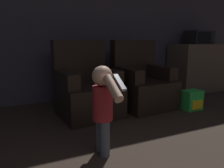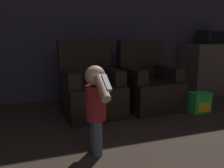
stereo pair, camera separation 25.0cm
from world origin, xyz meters
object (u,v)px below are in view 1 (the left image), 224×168
at_px(armchair_right, 142,84).
at_px(person_toddler, 103,103).
at_px(armchair_left, 86,90).
at_px(microwave, 199,37).
at_px(toy_backpack, 192,100).

xyz_separation_m(armchair_right, person_toddler, (-1.10, -1.12, 0.13)).
distance_m(armchair_left, microwave, 2.65).
distance_m(armchair_left, armchair_right, 0.90).
height_order(armchair_right, toy_backpack, armchair_right).
distance_m(person_toddler, microwave, 3.21).
bearing_deg(microwave, toy_backpack, -136.90).
relative_size(armchair_right, microwave, 2.10).
relative_size(armchair_left, toy_backpack, 3.49).
distance_m(toy_backpack, microwave, 1.68).
bearing_deg(microwave, person_toddler, -149.33).
xyz_separation_m(armchair_right, toy_backpack, (0.58, -0.47, -0.20)).
height_order(armchair_left, person_toddler, armchair_left).
height_order(person_toddler, microwave, microwave).
height_order(armchair_left, armchair_right, same).
xyz_separation_m(armchair_left, microwave, (2.51, 0.49, 0.72)).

